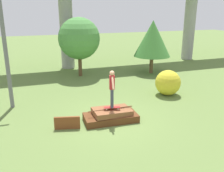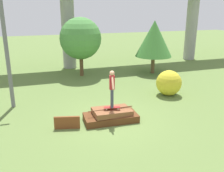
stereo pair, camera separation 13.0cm
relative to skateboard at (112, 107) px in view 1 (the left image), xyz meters
name	(u,v)px [view 1 (the left image)]	position (x,y,z in m)	size (l,w,h in m)	color
ground_plane	(111,121)	(-0.04, 0.08, -0.69)	(80.00, 80.00, 0.00)	olive
scrap_pile	(111,116)	(-0.02, 0.08, -0.43)	(2.47, 1.27, 0.61)	#5B3319
scrap_plank_loose	(67,123)	(-2.05, -0.08, -0.41)	(1.08, 0.36, 0.56)	brown
skateboard	(112,107)	(0.00, 0.00, 0.00)	(0.76, 0.36, 0.09)	maroon
skater	(112,86)	(0.00, 0.00, 0.99)	(0.32, 1.10, 1.68)	#383D4C
utility_pole	(5,46)	(-4.35, 3.35, 2.48)	(1.30, 0.20, 6.10)	slate
tree_behind_left	(79,39)	(0.36, 8.39, 2.13)	(3.06, 3.06, 4.36)	brown
tree_behind_right	(153,39)	(5.90, 7.45, 2.02)	(2.83, 2.83, 4.09)	brown
bush_yellow_flowering	(168,83)	(4.33, 2.40, 0.06)	(1.49, 1.49, 1.49)	gold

